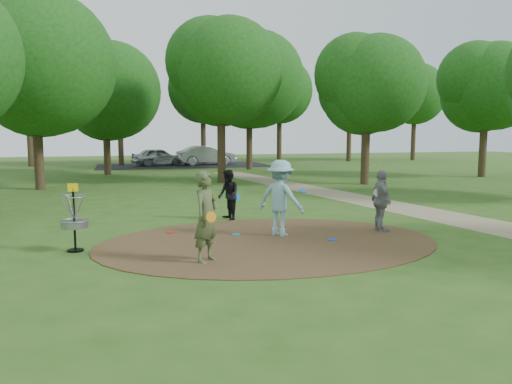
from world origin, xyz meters
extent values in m
plane|color=#2D5119|center=(0.00, 0.00, 0.00)|extent=(100.00, 100.00, 0.00)
cylinder|color=#47301C|center=(0.00, 0.00, 0.01)|extent=(8.40, 8.40, 0.02)
cube|color=#8C7A5B|center=(6.50, 2.00, 0.01)|extent=(7.55, 39.89, 0.01)
cube|color=black|center=(2.00, 30.00, 0.00)|extent=(14.00, 8.00, 0.01)
imported|color=#4A5531|center=(-1.82, -1.46, 0.94)|extent=(0.80, 0.81, 1.89)
cylinder|color=orange|center=(-1.78, -1.78, 1.00)|extent=(0.22, 0.10, 0.22)
imported|color=#83BAC3|center=(0.50, 0.66, 0.99)|extent=(1.40, 1.43, 1.97)
cylinder|color=blue|center=(1.12, 0.71, 1.15)|extent=(0.28, 0.28, 0.08)
imported|color=black|center=(-0.26, 3.38, 0.77)|extent=(0.69, 0.83, 1.55)
cylinder|color=blue|center=(0.01, 3.39, 0.69)|extent=(0.23, 0.13, 0.22)
imported|color=gray|center=(3.27, 0.40, 0.84)|extent=(0.48, 1.01, 1.68)
cylinder|color=silver|center=(3.13, 0.38, 1.07)|extent=(0.22, 0.07, 0.22)
cylinder|color=#17A2BD|center=(-0.59, 1.01, 0.03)|extent=(0.22, 0.22, 0.02)
cylinder|color=blue|center=(1.53, -0.28, 0.03)|extent=(0.22, 0.22, 0.02)
cylinder|color=red|center=(-2.22, 1.73, 0.03)|extent=(0.22, 0.22, 0.02)
imported|color=#AEB2B6|center=(-0.08, 30.20, 0.73)|extent=(4.56, 2.74, 1.45)
imported|color=#9A9CA1|center=(3.90, 30.04, 0.81)|extent=(5.10, 2.37, 1.62)
cylinder|color=black|center=(-4.50, 0.30, 0.68)|extent=(0.05, 0.05, 1.35)
cylinder|color=black|center=(-4.50, 0.30, 0.02)|extent=(0.36, 0.36, 0.04)
cylinder|color=gray|center=(-4.50, 0.30, 0.62)|extent=(0.60, 0.60, 0.16)
torus|color=gray|center=(-4.50, 0.30, 0.70)|extent=(0.63, 0.63, 0.03)
torus|color=gray|center=(-4.50, 0.30, 1.25)|extent=(0.58, 0.58, 0.02)
cube|color=yellow|center=(-4.50, 0.30, 1.45)|extent=(0.22, 0.02, 0.18)
cylinder|color=#332316|center=(-7.00, 14.00, 1.90)|extent=(0.44, 0.44, 3.80)
sphere|color=#184412|center=(-7.00, 14.00, 5.61)|extent=(6.60, 6.60, 6.60)
cylinder|color=#332316|center=(2.00, 15.00, 2.09)|extent=(0.44, 0.44, 4.18)
sphere|color=#184412|center=(2.00, 15.00, 5.72)|extent=(5.60, 5.60, 5.60)
cylinder|color=#332316|center=(9.00, 12.00, 1.80)|extent=(0.44, 0.44, 3.61)
sphere|color=#184412|center=(9.00, 12.00, 4.97)|extent=(4.95, 4.95, 4.95)
cylinder|color=#332316|center=(-4.00, 22.00, 1.71)|extent=(0.44, 0.44, 3.42)
sphere|color=#184412|center=(-4.00, 22.00, 5.11)|extent=(6.15, 6.15, 6.15)
cylinder|color=#332316|center=(6.00, 24.00, 2.19)|extent=(0.44, 0.44, 4.37)
sphere|color=#184412|center=(6.00, 24.00, 6.30)|extent=(7.02, 7.02, 7.02)
cylinder|color=#332316|center=(18.00, 14.00, 1.90)|extent=(0.44, 0.44, 3.80)
sphere|color=#184412|center=(18.00, 14.00, 5.24)|extent=(5.23, 5.23, 5.23)
camera|label=1|loc=(-3.60, -11.42, 2.65)|focal=35.00mm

